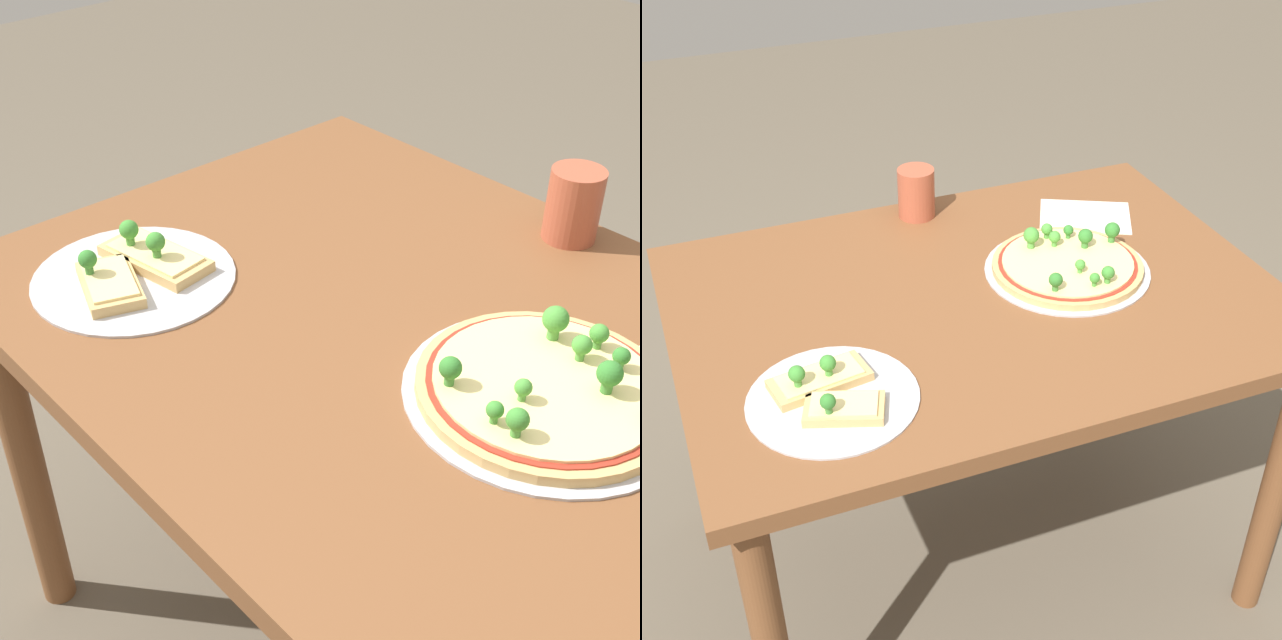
{
  "view_description": "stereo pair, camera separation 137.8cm",
  "coord_description": "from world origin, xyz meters",
  "views": [
    {
      "loc": [
        0.63,
        -0.73,
        1.43
      ],
      "look_at": [
        -0.07,
        -0.1,
        0.76
      ],
      "focal_mm": 50.0,
      "sensor_mm": 36.0,
      "label": 1
    },
    {
      "loc": [
        -0.57,
        -1.35,
        1.7
      ],
      "look_at": [
        -0.07,
        -0.1,
        0.76
      ],
      "focal_mm": 50.0,
      "sensor_mm": 36.0,
      "label": 2
    }
  ],
  "objects": [
    {
      "name": "pizza_tray_slice",
      "position": [
        -0.35,
        -0.2,
        0.75
      ],
      "size": [
        0.29,
        0.29,
        0.06
      ],
      "color": "#B7B7BC",
      "rests_on": "dining_table"
    },
    {
      "name": "pizza_tray_whole",
      "position": [
        0.21,
        0.02,
        0.75
      ],
      "size": [
        0.34,
        0.34,
        0.07
      ],
      "color": "#B7B7BC",
      "rests_on": "dining_table"
    },
    {
      "name": "ground_plane",
      "position": [
        0.0,
        0.0,
        0.0
      ],
      "size": [
        8.0,
        8.0,
        0.0
      ],
      "primitive_type": "plane",
      "color": "brown"
    },
    {
      "name": "drinking_cup",
      "position": [
        0.0,
        0.36,
        0.8
      ],
      "size": [
        0.08,
        0.08,
        0.11
      ],
      "primitive_type": "cylinder",
      "color": "#AD5138",
      "rests_on": "dining_table"
    },
    {
      "name": "dining_table",
      "position": [
        0.0,
        0.0,
        0.64
      ],
      "size": [
        1.17,
        0.85,
        0.74
      ],
      "color": "brown",
      "rests_on": "ground_plane"
    },
    {
      "name": "paper_menu",
      "position": [
        0.35,
        0.21,
        0.74
      ],
      "size": [
        0.25,
        0.23,
        0.0
      ],
      "primitive_type": "cube",
      "rotation": [
        0.0,
        0.0,
        -0.47
      ],
      "color": "silver",
      "rests_on": "dining_table"
    }
  ]
}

